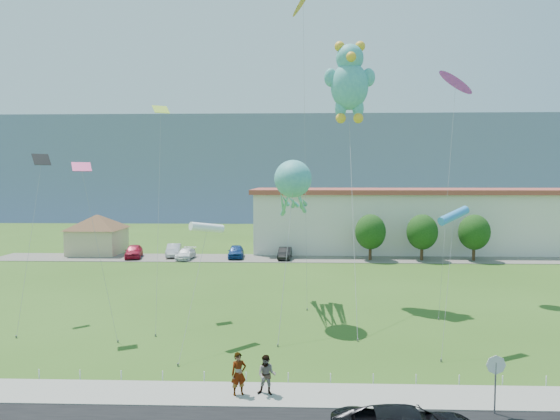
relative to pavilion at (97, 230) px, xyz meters
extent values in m
plane|color=#2E5116|center=(24.00, -38.00, -3.02)|extent=(160.00, 160.00, 0.00)
cube|color=gray|center=(24.00, -40.75, -2.97)|extent=(80.00, 2.50, 0.10)
cube|color=#59544C|center=(24.00, -3.00, -2.99)|extent=(70.00, 6.00, 0.06)
cube|color=slate|center=(24.00, 82.00, 9.48)|extent=(160.00, 50.00, 25.00)
cube|color=#C4B186|center=(0.00, 0.00, -1.42)|extent=(6.00, 6.00, 3.20)
pyramid|color=brown|center=(0.00, 0.00, 1.08)|extent=(9.20, 9.20, 1.80)
cube|color=beige|center=(50.00, 6.00, 0.78)|extent=(60.00, 14.00, 7.60)
cube|color=#9A3E32|center=(50.00, 6.00, 4.88)|extent=(61.00, 15.00, 0.60)
cylinder|color=slate|center=(33.50, -42.20, -1.92)|extent=(0.07, 0.07, 2.20)
cylinder|color=red|center=(33.50, -42.20, -0.92)|extent=(0.76, 0.04, 0.76)
cylinder|color=white|center=(33.50, -42.22, -0.92)|extent=(0.80, 0.02, 0.80)
cylinder|color=white|center=(13.00, -39.30, -2.77)|extent=(0.05, 0.05, 0.50)
cylinder|color=white|center=(15.00, -39.30, -2.77)|extent=(0.05, 0.05, 0.50)
cylinder|color=white|center=(17.00, -39.30, -2.77)|extent=(0.05, 0.05, 0.50)
cylinder|color=white|center=(19.00, -39.30, -2.77)|extent=(0.05, 0.05, 0.50)
cylinder|color=white|center=(21.00, -39.30, -2.77)|extent=(0.05, 0.05, 0.50)
cylinder|color=white|center=(23.00, -39.30, -2.77)|extent=(0.05, 0.05, 0.50)
cylinder|color=white|center=(25.00, -39.30, -2.77)|extent=(0.05, 0.05, 0.50)
cylinder|color=white|center=(27.00, -39.30, -2.77)|extent=(0.05, 0.05, 0.50)
cylinder|color=white|center=(29.00, -39.30, -2.77)|extent=(0.05, 0.05, 0.50)
cylinder|color=white|center=(31.00, -39.30, -2.77)|extent=(0.05, 0.05, 0.50)
cylinder|color=white|center=(33.00, -39.30, -2.77)|extent=(0.05, 0.05, 0.50)
cylinder|color=white|center=(35.00, -39.30, -2.77)|extent=(0.05, 0.05, 0.50)
cylinder|color=white|center=(37.00, -39.30, -2.77)|extent=(0.05, 0.05, 0.50)
cylinder|color=#3F2B19|center=(34.00, -4.00, -1.92)|extent=(0.36, 0.36, 2.20)
ellipsoid|color=#14380F|center=(34.00, -4.00, 0.38)|extent=(3.60, 3.60, 4.14)
cylinder|color=#3F2B19|center=(40.00, -4.00, -1.92)|extent=(0.36, 0.36, 2.20)
ellipsoid|color=#14380F|center=(40.00, -4.00, 0.38)|extent=(3.60, 3.60, 4.14)
cylinder|color=#3F2B19|center=(46.00, -4.00, -1.92)|extent=(0.36, 0.36, 2.20)
ellipsoid|color=#14380F|center=(46.00, -4.00, 0.38)|extent=(3.60, 3.60, 4.14)
imported|color=gray|center=(22.83, -40.88, -1.98)|extent=(0.81, 0.68, 1.89)
imported|color=gray|center=(24.07, -40.81, -2.04)|extent=(0.94, 0.78, 1.76)
imported|color=#B11533|center=(5.71, -3.22, -2.18)|extent=(2.75, 4.88, 1.57)
imported|color=#AEAFB5|center=(10.28, -2.03, -2.22)|extent=(2.23, 4.72, 1.50)
imported|color=white|center=(12.17, -3.87, -2.34)|extent=(1.93, 4.34, 1.24)
imported|color=navy|center=(18.04, -2.80, -2.21)|extent=(2.06, 4.53, 1.51)
imported|color=black|center=(23.97, -3.43, -2.28)|extent=(1.70, 4.21, 1.36)
ellipsoid|color=teal|center=(25.13, -28.86, 6.61)|extent=(2.52, 3.27, 2.52)
sphere|color=white|center=(24.68, -29.85, 6.88)|extent=(0.40, 0.40, 0.40)
sphere|color=white|center=(25.58, -29.85, 6.88)|extent=(0.40, 0.40, 0.40)
cylinder|color=slate|center=(24.31, -34.29, -2.94)|extent=(0.10, 0.10, 0.16)
cylinder|color=gray|center=(24.72, -32.07, 1.47)|extent=(0.84, 4.45, 8.69)
ellipsoid|color=teal|center=(29.49, -22.64, 13.82)|extent=(2.95, 2.51, 3.69)
sphere|color=teal|center=(29.49, -22.64, 15.98)|extent=(2.16, 2.16, 2.16)
sphere|color=yellow|center=(28.69, -22.64, 16.88)|extent=(0.79, 0.79, 0.79)
sphere|color=yellow|center=(30.28, -22.64, 16.88)|extent=(0.79, 0.79, 0.79)
sphere|color=yellow|center=(29.49, -23.55, 15.86)|extent=(0.79, 0.79, 0.79)
ellipsoid|color=teal|center=(28.01, -22.64, 14.50)|extent=(1.02, 0.73, 1.43)
ellipsoid|color=teal|center=(30.96, -22.64, 14.50)|extent=(1.02, 0.73, 1.43)
ellipsoid|color=teal|center=(28.81, -22.64, 12.12)|extent=(0.91, 0.79, 1.48)
ellipsoid|color=teal|center=(30.17, -22.64, 12.12)|extent=(0.91, 0.79, 1.48)
sphere|color=yellow|center=(28.81, -22.87, 11.32)|extent=(0.79, 0.79, 0.79)
sphere|color=yellow|center=(30.17, -22.87, 11.32)|extent=(0.79, 0.79, 0.79)
cylinder|color=slate|center=(29.02, -33.18, -2.94)|extent=(0.10, 0.10, 0.16)
cylinder|color=gray|center=(29.25, -27.91, 4.12)|extent=(0.50, 10.56, 13.97)
cylinder|color=slate|center=(26.16, -26.35, -2.94)|extent=(0.10, 0.10, 0.16)
cylinder|color=gray|center=(26.02, -23.06, 9.22)|extent=(0.31, 6.59, 24.18)
cube|color=#A3CE30|center=(15.45, -25.91, 11.65)|extent=(1.29, 1.29, 0.86)
cylinder|color=slate|center=(16.77, -32.68, -2.94)|extent=(0.10, 0.10, 0.16)
cylinder|color=gray|center=(16.11, -29.29, 4.30)|extent=(1.34, 6.80, 14.33)
cylinder|color=white|center=(19.99, -32.72, 3.69)|extent=(0.50, 2.25, 0.87)
cylinder|color=slate|center=(19.28, -37.41, -2.94)|extent=(0.10, 0.10, 0.16)
cylinder|color=gray|center=(19.64, -35.07, 0.32)|extent=(0.74, 4.71, 6.37)
cube|color=#E23273|center=(12.11, -31.93, 7.36)|extent=(1.29, 1.29, 0.86)
cylinder|color=slate|center=(14.86, -33.86, -2.94)|extent=(0.10, 0.10, 0.16)
cylinder|color=gray|center=(13.49, -32.90, 2.15)|extent=(2.78, 1.96, 10.03)
cone|color=#B435D6|center=(38.41, -20.33, 14.53)|extent=(1.80, 1.33, 1.33)
cylinder|color=slate|center=(35.08, -28.49, -2.94)|extent=(0.10, 0.10, 0.16)
cylinder|color=gray|center=(36.75, -24.41, 5.74)|extent=(3.37, 8.19, 17.21)
cube|color=black|center=(7.55, -27.97, 7.95)|extent=(1.29, 1.29, 0.86)
cylinder|color=slate|center=(8.40, -33.24, -2.94)|extent=(0.10, 0.10, 0.16)
cylinder|color=gray|center=(7.98, -30.61, 2.44)|extent=(0.88, 5.29, 10.63)
cylinder|color=#2E87D3|center=(34.36, -33.57, 4.51)|extent=(0.50, 2.25, 0.87)
cylinder|color=slate|center=(33.02, -36.32, -2.94)|extent=(0.10, 0.10, 0.16)
cylinder|color=gray|center=(33.69, -34.94, 0.72)|extent=(1.37, 2.79, 7.19)
camera|label=1|loc=(25.39, -62.30, 6.67)|focal=32.00mm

